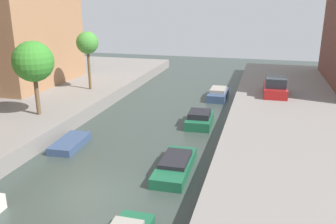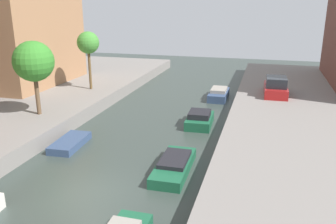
# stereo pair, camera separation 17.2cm
# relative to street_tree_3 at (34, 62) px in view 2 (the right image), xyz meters

# --- Properties ---
(ground_plane) EXTENTS (84.00, 84.00, 0.00)m
(ground_plane) POSITION_rel_street_tree_3_xyz_m (7.45, -7.10, -4.59)
(ground_plane) COLOR #333D38
(street_tree_3) EXTENTS (2.67, 2.67, 4.94)m
(street_tree_3) POSITION_rel_street_tree_3_xyz_m (0.00, 0.00, 0.00)
(street_tree_3) COLOR brown
(street_tree_3) RESTS_ON quay_left
(street_tree_4) EXTENTS (1.86, 1.86, 4.94)m
(street_tree_4) POSITION_rel_street_tree_3_xyz_m (0.00, 7.51, 0.37)
(street_tree_4) COLOR brown
(street_tree_4) RESTS_ON quay_left
(parked_car) EXTENTS (1.91, 4.05, 1.52)m
(parked_car) POSITION_rel_street_tree_3_xyz_m (15.55, 9.72, -2.96)
(parked_car) COLOR maroon
(parked_car) RESTS_ON quay_right
(moored_boat_left_3) EXTENTS (1.62, 3.18, 0.44)m
(moored_boat_left_3) POSITION_rel_street_tree_3_xyz_m (3.66, -2.37, -4.36)
(moored_boat_left_3) COLOR #33476B
(moored_boat_left_3) RESTS_ON ground_plane
(moored_boat_right_3) EXTENTS (1.68, 4.23, 0.74)m
(moored_boat_right_3) POSITION_rel_street_tree_3_xyz_m (10.53, -3.86, -4.26)
(moored_boat_right_3) COLOR #195638
(moored_boat_right_3) RESTS_ON ground_plane
(moored_boat_right_4) EXTENTS (1.85, 3.23, 1.03)m
(moored_boat_right_4) POSITION_rel_street_tree_3_xyz_m (10.46, 3.49, -4.15)
(moored_boat_right_4) COLOR #195638
(moored_boat_right_4) RESTS_ON ground_plane
(moored_boat_right_5) EXTENTS (1.55, 3.77, 0.94)m
(moored_boat_right_5) POSITION_rel_street_tree_3_xyz_m (10.76, 11.00, -4.18)
(moored_boat_right_5) COLOR #33476B
(moored_boat_right_5) RESTS_ON ground_plane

